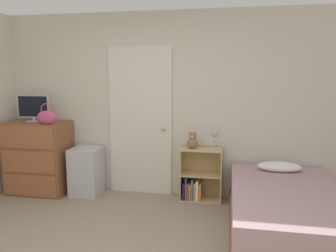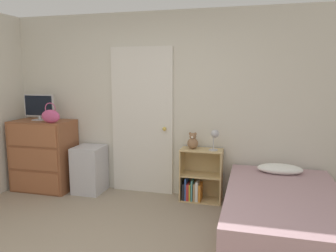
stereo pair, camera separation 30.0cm
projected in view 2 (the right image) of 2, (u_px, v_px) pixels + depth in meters
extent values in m
cube|color=beige|center=(156.00, 105.00, 4.62)|extent=(10.00, 0.06, 2.55)
cube|color=silver|center=(142.00, 121.00, 4.66)|extent=(0.90, 0.04, 2.08)
sphere|color=gold|center=(164.00, 129.00, 4.54)|extent=(0.06, 0.06, 0.06)
cube|color=brown|center=(44.00, 155.00, 4.86)|extent=(0.86, 0.52, 1.03)
cube|color=#9D5B39|center=(34.00, 183.00, 4.66)|extent=(0.79, 0.01, 0.30)
cube|color=#9D5B39|center=(33.00, 159.00, 4.60)|extent=(0.79, 0.01, 0.30)
cube|color=#9D5B39|center=(31.00, 136.00, 4.55)|extent=(0.79, 0.01, 0.30)
cube|color=#B7B7BC|center=(40.00, 120.00, 4.81)|extent=(0.17, 0.16, 0.02)
cylinder|color=#B7B7BC|center=(40.00, 118.00, 4.81)|extent=(0.04, 0.04, 0.04)
cube|color=#B7B7BC|center=(39.00, 105.00, 4.78)|extent=(0.48, 0.02, 0.32)
cube|color=black|center=(38.00, 106.00, 4.77)|extent=(0.44, 0.01, 0.29)
ellipsoid|color=#C64C7F|center=(51.00, 116.00, 4.52)|extent=(0.28, 0.10, 0.18)
torus|color=#C64C7F|center=(50.00, 109.00, 4.51)|extent=(0.17, 0.01, 0.17)
cube|color=silver|center=(90.00, 169.00, 4.75)|extent=(0.40, 0.43, 0.67)
cube|color=tan|center=(182.00, 174.00, 4.48)|extent=(0.02, 0.28, 0.71)
cube|color=tan|center=(221.00, 177.00, 4.34)|extent=(0.02, 0.28, 0.71)
cube|color=tan|center=(201.00, 200.00, 4.46)|extent=(0.52, 0.28, 0.02)
cube|color=tan|center=(201.00, 175.00, 4.41)|extent=(0.52, 0.28, 0.02)
cube|color=tan|center=(202.00, 150.00, 4.36)|extent=(0.52, 0.28, 0.02)
cube|color=tan|center=(203.00, 172.00, 4.54)|extent=(0.56, 0.01, 0.71)
cube|color=black|center=(184.00, 191.00, 4.47)|extent=(0.03, 0.19, 0.22)
cube|color=#3359B2|center=(187.00, 188.00, 4.46)|extent=(0.02, 0.21, 0.30)
cube|color=red|center=(188.00, 191.00, 4.44)|extent=(0.03, 0.17, 0.23)
cube|color=gold|center=(191.00, 191.00, 4.47)|extent=(0.02, 0.23, 0.22)
cube|color=teal|center=(192.00, 190.00, 4.42)|extent=(0.02, 0.16, 0.28)
cube|color=tan|center=(195.00, 191.00, 4.43)|extent=(0.03, 0.19, 0.24)
cube|color=white|center=(198.00, 190.00, 4.42)|extent=(0.04, 0.19, 0.26)
cube|color=orange|center=(200.00, 192.00, 4.42)|extent=(0.03, 0.21, 0.23)
sphere|color=#8C6647|center=(193.00, 143.00, 4.37)|extent=(0.15, 0.15, 0.15)
sphere|color=#8C6647|center=(193.00, 136.00, 4.36)|extent=(0.09, 0.09, 0.09)
sphere|color=silver|center=(192.00, 137.00, 4.32)|extent=(0.03, 0.03, 0.03)
sphere|color=#8C6647|center=(190.00, 134.00, 4.36)|extent=(0.04, 0.04, 0.04)
sphere|color=#8C6647|center=(195.00, 134.00, 4.34)|extent=(0.04, 0.04, 0.04)
cylinder|color=#B2B2B7|center=(213.00, 150.00, 4.29)|extent=(0.12, 0.12, 0.01)
cylinder|color=#B2B2B7|center=(213.00, 143.00, 4.27)|extent=(0.01, 0.01, 0.18)
sphere|color=#B2B2B7|center=(215.00, 134.00, 4.23)|extent=(0.11, 0.11, 0.11)
cube|color=brown|center=(282.00, 234.00, 3.39)|extent=(1.20, 1.99, 0.12)
cube|color=#B28C93|center=(284.00, 211.00, 3.35)|extent=(1.16, 1.93, 0.39)
ellipsoid|color=white|center=(280.00, 169.00, 4.00)|extent=(0.54, 0.28, 0.12)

